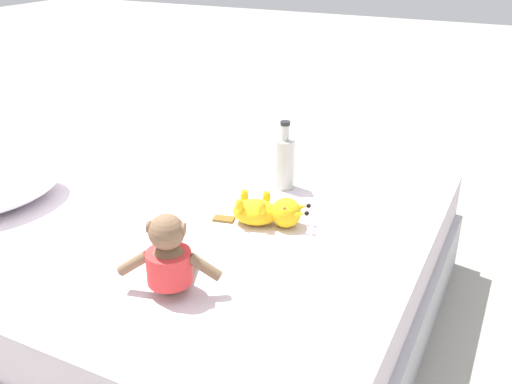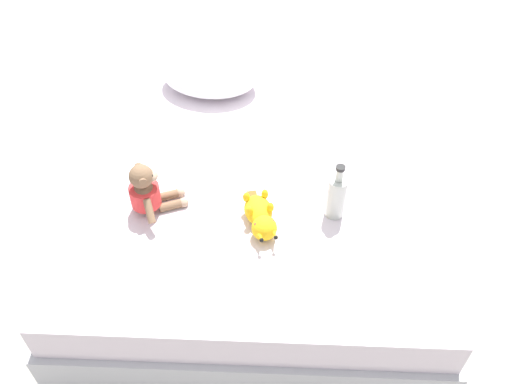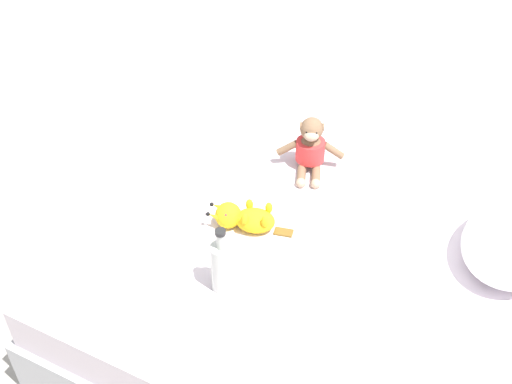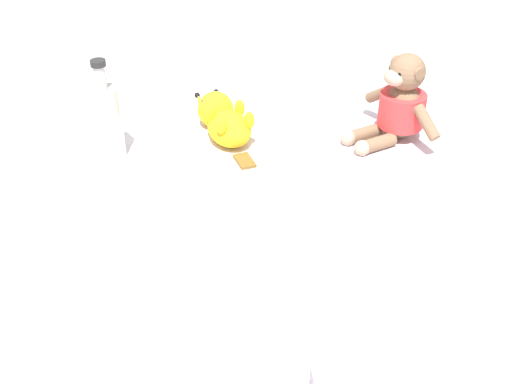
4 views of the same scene
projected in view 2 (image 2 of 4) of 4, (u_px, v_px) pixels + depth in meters
name	position (u px, v px, depth m)	size (l,w,h in m)	color
ground_plane	(255.00, 225.00, 2.75)	(16.00, 16.00, 0.00)	#9E998E
bed	(255.00, 196.00, 2.60)	(1.57, 1.80, 0.42)	#B2B2B7
pillow	(210.00, 75.00, 2.80)	(0.54, 0.43, 0.16)	white
plush_monkey	(147.00, 192.00, 2.19)	(0.25, 0.28, 0.24)	brown
plush_yellow_creature	(261.00, 217.00, 2.17)	(0.16, 0.33, 0.10)	yellow
glass_bottle	(336.00, 196.00, 2.17)	(0.08, 0.08, 0.26)	#B7BCB2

